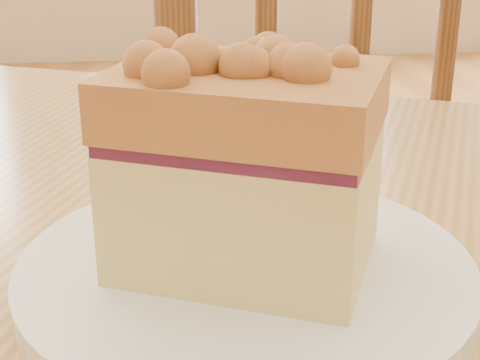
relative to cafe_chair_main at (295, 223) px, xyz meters
The scene contains 3 objects.
cafe_chair_main is the anchor object (origin of this frame).
plate 0.61m from the cafe_chair_main, 103.12° to the right, with size 0.24×0.24×0.02m.
cake_slice 0.64m from the cafe_chair_main, 103.12° to the right, with size 0.16×0.14×0.12m.
Camera 1 is at (-0.14, -0.18, 0.96)m, focal length 55.00 mm.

